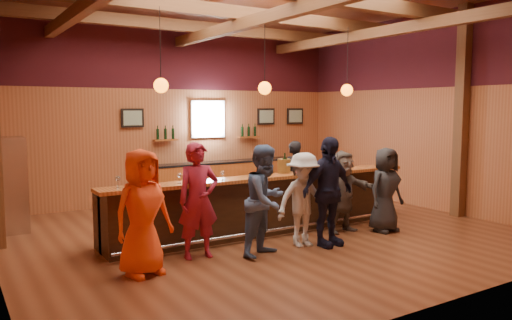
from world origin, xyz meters
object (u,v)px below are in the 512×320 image
object	(u,v)px
customer_orange	(143,212)
bartender	(293,178)
ice_bucket	(284,166)
customer_denim	(266,200)
customer_brown	(343,191)
stainless_fridge	(6,185)
bar_counter	(261,204)
customer_dark	(385,190)
customer_white	(304,200)
customer_navy	(328,192)
back_bar_cabinet	(226,179)
bottle_a	(285,165)
customer_redvest	(198,200)

from	to	relation	value
customer_orange	bartender	distance (m)	4.66
customer_orange	ice_bucket	bearing A→B (deg)	5.96
customer_denim	customer_brown	world-z (taller)	customer_denim
stainless_fridge	bar_counter	bearing A→B (deg)	-30.76
customer_brown	customer_dark	world-z (taller)	customer_dark
bartender	customer_white	bearing A→B (deg)	49.98
customer_navy	customer_brown	size ratio (longest dim) A/B	1.20
customer_orange	customer_denim	xyz separation A→B (m)	(1.98, -0.11, -0.01)
back_bar_cabinet	customer_dark	xyz separation A→B (m)	(0.80, -4.84, 0.32)
bartender	bottle_a	world-z (taller)	bartender
customer_white	bartender	xyz separation A→B (m)	(1.36, 2.15, 0.01)
customer_white	ice_bucket	xyz separation A→B (m)	(0.35, 1.08, 0.45)
customer_denim	bartender	world-z (taller)	customer_denim
customer_brown	stainless_fridge	bearing A→B (deg)	147.69
stainless_fridge	customer_denim	world-z (taller)	stainless_fridge
customer_redvest	bartender	bearing A→B (deg)	35.27
bar_counter	customer_denim	bearing A→B (deg)	-119.70
ice_bucket	customer_brown	bearing A→B (deg)	-38.14
customer_denim	bottle_a	size ratio (longest dim) A/B	4.60
customer_dark	back_bar_cabinet	bearing A→B (deg)	96.93
customer_redvest	customer_navy	size ratio (longest dim) A/B	0.97
stainless_fridge	ice_bucket	distance (m)	5.24
customer_navy	ice_bucket	world-z (taller)	customer_navy
customer_redvest	customer_denim	bearing A→B (deg)	-19.31
back_bar_cabinet	ice_bucket	world-z (taller)	ice_bucket
customer_denim	customer_dark	xyz separation A→B (m)	(2.76, 0.09, -0.08)
bar_counter	stainless_fridge	bearing A→B (deg)	149.24
bar_counter	customer_orange	bearing A→B (deg)	-155.67
customer_white	customer_navy	xyz separation A→B (m)	(0.37, -0.18, 0.13)
bar_counter	back_bar_cabinet	xyz separation A→B (m)	(1.18, 3.57, -0.05)
customer_navy	bottle_a	size ratio (longest dim) A/B	4.85
stainless_fridge	bottle_a	bearing A→B (deg)	-30.78
stainless_fridge	bartender	xyz separation A→B (m)	(5.51, -1.57, -0.09)
bar_counter	bartender	world-z (taller)	bartender
customer_white	customer_brown	xyz separation A→B (m)	(1.23, 0.40, -0.02)
back_bar_cabinet	customer_dark	distance (m)	4.92
back_bar_cabinet	customer_denim	world-z (taller)	customer_denim
customer_dark	bottle_a	xyz separation A→B (m)	(-1.60, 1.04, 0.46)
customer_orange	ice_bucket	world-z (taller)	customer_orange
customer_navy	customer_redvest	bearing A→B (deg)	160.29
stainless_fridge	customer_denim	xyz separation A→B (m)	(3.34, -3.81, -0.02)
customer_denim	customer_navy	world-z (taller)	customer_navy
stainless_fridge	customer_redvest	size ratio (longest dim) A/B	0.99
bar_counter	back_bar_cabinet	world-z (taller)	bar_counter
customer_navy	bartender	xyz separation A→B (m)	(0.98, 2.34, -0.12)
ice_bucket	bottle_a	world-z (taller)	bottle_a
customer_redvest	bartender	distance (m)	3.61
customer_orange	customer_brown	bearing A→B (deg)	-7.31
customer_white	ice_bucket	size ratio (longest dim) A/B	5.96
ice_bucket	customer_navy	bearing A→B (deg)	-89.19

